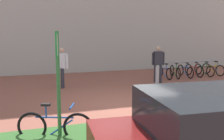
# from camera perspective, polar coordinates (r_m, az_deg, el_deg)

# --- Properties ---
(ground_plane) EXTENTS (60.00, 60.00, 0.00)m
(ground_plane) POSITION_cam_1_polar(r_m,az_deg,el_deg) (8.45, 2.92, -8.01)
(ground_plane) COLOR brown
(planter_strip) EXTENTS (7.00, 1.10, 0.16)m
(planter_strip) POSITION_cam_1_polar(r_m,az_deg,el_deg) (6.44, 5.65, -12.66)
(planter_strip) COLOR #336028
(planter_strip) RESTS_ON ground
(parking_sign_post) EXTENTS (0.11, 0.36, 2.41)m
(parking_sign_post) POSITION_cam_1_polar(r_m,az_deg,el_deg) (5.58, -11.76, -0.21)
(parking_sign_post) COLOR #2D7238
(parking_sign_post) RESTS_ON ground
(bike_at_sign) EXTENTS (1.59, 0.68, 0.86)m
(bike_at_sign) POSITION_cam_1_polar(r_m,az_deg,el_deg) (5.94, -12.39, -11.94)
(bike_at_sign) COLOR black
(bike_at_sign) RESTS_ON ground
(bike_rack_cluster) EXTENTS (3.76, 1.64, 0.83)m
(bike_rack_cluster) POSITION_cam_1_polar(r_m,az_deg,el_deg) (14.44, 16.67, -0.03)
(bike_rack_cluster) COLOR #99999E
(bike_rack_cluster) RESTS_ON ground
(bollard_steel) EXTENTS (0.16, 0.16, 0.90)m
(bollard_steel) POSITION_cam_1_polar(r_m,az_deg,el_deg) (11.63, 9.89, -1.28)
(bollard_steel) COLOR #ADADB2
(bollard_steel) RESTS_ON ground
(person_suited_navy) EXTENTS (0.60, 0.38, 1.72)m
(person_suited_navy) POSITION_cam_1_polar(r_m,az_deg,el_deg) (12.32, 10.07, 1.77)
(person_suited_navy) COLOR #2D2D38
(person_suited_navy) RESTS_ON ground
(person_shirt_blue) EXTENTS (0.46, 0.45, 1.72)m
(person_shirt_blue) POSITION_cam_1_polar(r_m,az_deg,el_deg) (11.27, -10.87, 1.13)
(person_shirt_blue) COLOR #2D2D38
(person_shirt_blue) RESTS_ON ground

